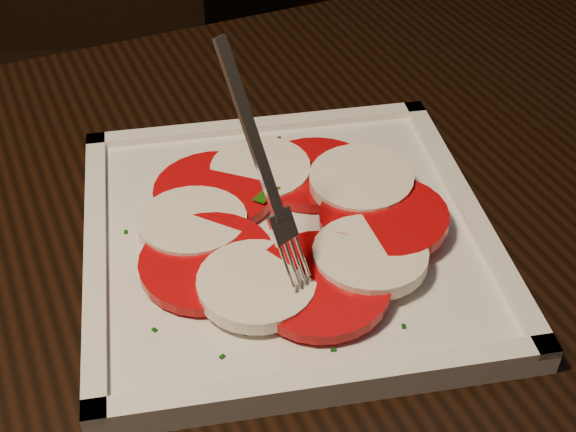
% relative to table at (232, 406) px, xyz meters
% --- Properties ---
extents(table, '(1.21, 0.82, 0.75)m').
position_rel_table_xyz_m(table, '(0.00, 0.00, 0.00)').
color(table, black).
rests_on(table, ground).
extents(chair, '(0.54, 0.54, 0.93)m').
position_rel_table_xyz_m(chair, '(0.06, 0.86, -0.12)').
color(chair, black).
rests_on(chair, ground).
extents(plate, '(0.35, 0.35, 0.01)m').
position_rel_table_xyz_m(plate, '(0.07, 0.04, 0.11)').
color(plate, white).
rests_on(plate, table).
extents(caprese_salad, '(0.22, 0.23, 0.03)m').
position_rel_table_xyz_m(caprese_salad, '(0.07, 0.04, 0.12)').
color(caprese_salad, '#C5040D').
rests_on(caprese_salad, plate).
extents(fork, '(0.05, 0.07, 0.15)m').
position_rel_table_xyz_m(fork, '(0.03, 0.01, 0.21)').
color(fork, white).
rests_on(fork, caprese_salad).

